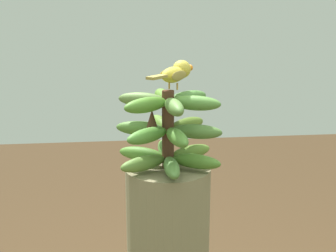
# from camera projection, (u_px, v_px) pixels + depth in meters

# --- Properties ---
(banana_bunch) EXTENTS (0.33, 0.32, 0.24)m
(banana_bunch) POSITION_uv_depth(u_px,v_px,m) (168.00, 130.00, 1.31)
(banana_bunch) COLOR #4C2D1E
(banana_bunch) RESTS_ON banana_tree
(perched_bird) EXTENTS (0.17, 0.16, 0.08)m
(perched_bird) POSITION_uv_depth(u_px,v_px,m) (176.00, 73.00, 1.31)
(perched_bird) COLOR #C68933
(perched_bird) RESTS_ON banana_bunch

